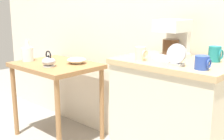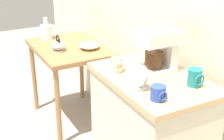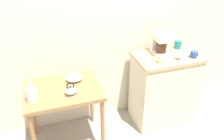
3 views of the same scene
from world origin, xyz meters
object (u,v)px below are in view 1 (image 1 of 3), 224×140
at_px(coffee_maker, 174,37).
at_px(mug_blue, 202,63).
at_px(bowl_stoneware, 77,60).
at_px(glass_carafe_vase, 28,54).
at_px(mug_small_cream, 141,54).
at_px(teakettle, 49,61).
at_px(table_clock, 176,56).
at_px(mug_dark_teal, 215,54).

xyz_separation_m(coffee_maker, mug_blue, (0.31, -0.22, -0.10)).
bearing_deg(bowl_stoneware, glass_carafe_vase, -151.56).
bearing_deg(mug_small_cream, glass_carafe_vase, -179.50).
bearing_deg(mug_small_cream, teakettle, -178.44).
xyz_separation_m(bowl_stoneware, teakettle, (-0.08, -0.26, 0.01)).
xyz_separation_m(mug_blue, table_clock, (-0.16, -0.01, 0.02)).
height_order(teakettle, mug_blue, mug_blue).
bearing_deg(teakettle, glass_carafe_vase, 177.65).
height_order(bowl_stoneware, glass_carafe_vase, glass_carafe_vase).
distance_m(teakettle, mug_blue, 1.43).
bearing_deg(mug_blue, glass_carafe_vase, -179.35).
relative_size(mug_blue, table_clock, 0.65).
bearing_deg(table_clock, coffee_maker, 124.42).
relative_size(coffee_maker, table_clock, 1.96).
bearing_deg(bowl_stoneware, mug_small_cream, -14.11).
bearing_deg(bowl_stoneware, mug_blue, -9.45).
xyz_separation_m(coffee_maker, mug_small_cream, (-0.11, -0.22, -0.10)).
bearing_deg(mug_dark_teal, teakettle, -167.34).
xyz_separation_m(mug_dark_teal, mug_blue, (0.04, -0.27, -0.01)).
relative_size(glass_carafe_vase, mug_blue, 2.42).
relative_size(teakettle, table_clock, 1.12).
bearing_deg(teakettle, mug_dark_teal, 12.66).
height_order(mug_blue, table_clock, table_clock).
relative_size(bowl_stoneware, glass_carafe_vase, 0.87).
xyz_separation_m(mug_dark_teal, table_clock, (-0.12, -0.28, 0.01)).
height_order(teakettle, mug_small_cream, mug_small_cream).
distance_m(coffee_maker, mug_blue, 0.39).
relative_size(coffee_maker, mug_small_cream, 2.94).
bearing_deg(bowl_stoneware, teakettle, -106.28).
bearing_deg(mug_blue, bowl_stoneware, 170.55).
distance_m(coffee_maker, mug_small_cream, 0.27).
bearing_deg(mug_dark_teal, coffee_maker, -168.07).
relative_size(glass_carafe_vase, coffee_maker, 0.80).
relative_size(teakettle, mug_blue, 1.73).
distance_m(teakettle, glass_carafe_vase, 0.37).
xyz_separation_m(bowl_stoneware, mug_blue, (1.34, -0.22, 0.19)).
height_order(glass_carafe_vase, table_clock, table_clock).
xyz_separation_m(teakettle, table_clock, (1.26, 0.02, 0.19)).
height_order(bowl_stoneware, table_clock, table_clock).
bearing_deg(bowl_stoneware, mug_dark_teal, 2.21).
bearing_deg(mug_small_cream, mug_blue, 1.16).
xyz_separation_m(glass_carafe_vase, mug_dark_teal, (1.75, 0.29, 0.16)).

